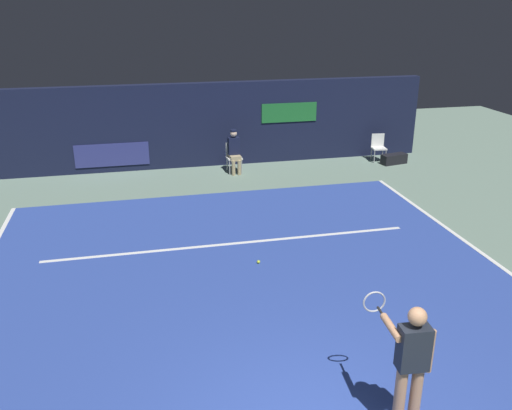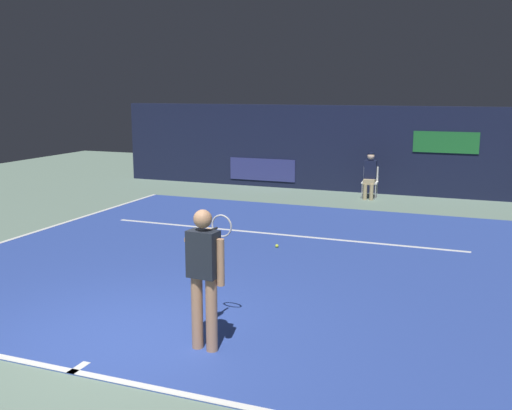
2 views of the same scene
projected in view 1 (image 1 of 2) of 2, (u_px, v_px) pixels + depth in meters
The scene contains 10 objects.
ground_plane at pixel (249, 284), 10.07m from camera, with size 29.94×29.94×0.00m, color slate.
court_surface at pixel (249, 284), 10.07m from camera, with size 10.12×10.19×0.01m, color #2D479E.
line_sideline_left at pixel (487, 257), 11.10m from camera, with size 0.10×10.19×0.01m, color white.
line_service at pixel (232, 244), 11.69m from camera, with size 7.89×0.10×0.01m, color white.
back_wall at pixel (196, 125), 16.77m from camera, with size 14.83×0.33×2.60m.
tennis_player at pixel (410, 361), 6.35m from camera, with size 0.55×0.96×1.73m.
line_judge_on_chair at pixel (234, 151), 16.27m from camera, with size 0.46×0.55×1.32m.
courtside_chair_near at pixel (378, 146), 17.55m from camera, with size 0.49×0.47×0.88m.
tennis_ball at pixel (258, 262), 10.82m from camera, with size 0.07×0.07×0.07m, color #CCE033.
equipment_bag at pixel (394, 159), 17.35m from camera, with size 0.84×0.32×0.32m, color black.
Camera 1 is at (-1.84, -4.59, 4.98)m, focal length 37.89 mm.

